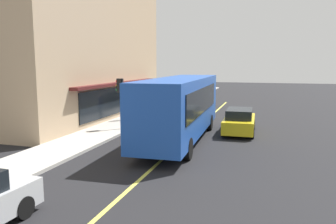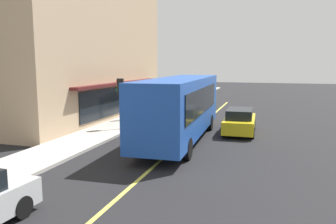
% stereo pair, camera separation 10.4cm
% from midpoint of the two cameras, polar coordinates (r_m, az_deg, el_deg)
% --- Properties ---
extents(ground, '(120.00, 120.00, 0.00)m').
position_cam_midpoint_polar(ground, '(20.58, 4.08, -3.77)').
color(ground, black).
extents(sidewalk, '(80.00, 2.77, 0.15)m').
position_cam_midpoint_polar(sidewalk, '(22.32, -9.32, -2.72)').
color(sidewalk, '#B2ADA3').
rests_on(sidewalk, ground).
extents(lane_centre_stripe, '(36.00, 0.16, 0.01)m').
position_cam_midpoint_polar(lane_centre_stripe, '(20.58, 4.08, -3.76)').
color(lane_centre_stripe, '#D8D14C').
rests_on(lane_centre_stripe, ground).
extents(storefront_building, '(18.82, 9.97, 14.00)m').
position_cam_midpoint_polar(storefront_building, '(28.50, -17.35, 13.34)').
color(storefront_building, tan).
rests_on(storefront_building, ground).
extents(bus, '(11.20, 2.86, 3.50)m').
position_cam_midpoint_polar(bus, '(18.43, 2.38, 1.11)').
color(bus, '#1E4CAD').
rests_on(bus, ground).
extents(traffic_light, '(0.30, 0.52, 3.20)m').
position_cam_midpoint_polar(traffic_light, '(21.46, -7.92, 3.51)').
color(traffic_light, '#2D2D33').
rests_on(traffic_light, sidewalk).
extents(car_black, '(4.38, 2.03, 1.52)m').
position_cam_midpoint_polar(car_black, '(32.84, 3.93, 2.02)').
color(car_black, black).
rests_on(car_black, ground).
extents(car_yellow, '(4.34, 1.94, 1.52)m').
position_cam_midpoint_polar(car_yellow, '(21.16, 12.24, -1.56)').
color(car_yellow, yellow).
rests_on(car_yellow, ground).
extents(pedestrian_near_storefront, '(0.34, 0.34, 1.83)m').
position_cam_midpoint_polar(pedestrian_near_storefront, '(24.77, -7.24, 1.17)').
color(pedestrian_near_storefront, black).
rests_on(pedestrian_near_storefront, sidewalk).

